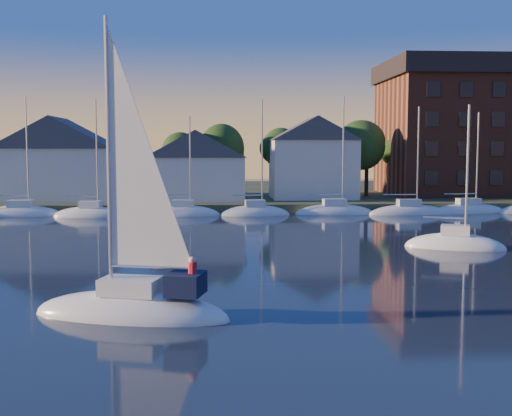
{
  "coord_description": "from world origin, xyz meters",
  "views": [
    {
      "loc": [
        -3.72,
        -18.32,
        7.02
      ],
      "look_at": [
        -1.21,
        22.0,
        3.26
      ],
      "focal_mm": 45.0,
      "sensor_mm": 36.0,
      "label": 1
    }
  ],
  "objects": [
    {
      "name": "ground",
      "position": [
        0.0,
        0.0,
        0.0
      ],
      "size": [
        260.0,
        260.0,
        0.0
      ],
      "primitive_type": "plane",
      "color": "black",
      "rests_on": "ground"
    },
    {
      "name": "shoreline_land",
      "position": [
        0.0,
        75.0,
        0.0
      ],
      "size": [
        160.0,
        50.0,
        2.0
      ],
      "primitive_type": "cube",
      "color": "#303821",
      "rests_on": "ground"
    },
    {
      "name": "wooden_dock",
      "position": [
        0.0,
        52.0,
        0.0
      ],
      "size": [
        120.0,
        3.0,
        1.0
      ],
      "primitive_type": "cube",
      "color": "brown",
      "rests_on": "ground"
    },
    {
      "name": "clubhouse_west",
      "position": [
        -22.0,
        58.0,
        5.93
      ],
      "size": [
        13.65,
        9.45,
        9.64
      ],
      "color": "silver",
      "rests_on": "shoreline_land"
    },
    {
      "name": "clubhouse_centre",
      "position": [
        -6.0,
        57.0,
        5.13
      ],
      "size": [
        11.55,
        8.4,
        8.08
      ],
      "color": "silver",
      "rests_on": "shoreline_land"
    },
    {
      "name": "clubhouse_east",
      "position": [
        8.0,
        59.0,
        6.0
      ],
      "size": [
        10.5,
        8.4,
        9.8
      ],
      "color": "silver",
      "rests_on": "shoreline_land"
    },
    {
      "name": "condo_block",
      "position": [
        34.0,
        64.95,
        9.79
      ],
      "size": [
        31.0,
        17.0,
        17.4
      ],
      "color": "brown",
      "rests_on": "shoreline_land"
    },
    {
      "name": "tree_line",
      "position": [
        2.0,
        63.0,
        7.18
      ],
      "size": [
        93.4,
        5.4,
        8.9
      ],
      "color": "#342118",
      "rests_on": "shoreline_land"
    },
    {
      "name": "moored_fleet",
      "position": [
        -4.0,
        49.0,
        0.1
      ],
      "size": [
        79.5,
        2.4,
        12.05
      ],
      "color": "silver",
      "rests_on": "ground"
    },
    {
      "name": "hero_sailboat",
      "position": [
        -7.17,
        8.16,
        0.57
      ],
      "size": [
        8.96,
        4.82,
        13.45
      ],
      "rotation": [
        0.0,
        0.0,
        2.89
      ],
      "color": "silver",
      "rests_on": "ground"
    },
    {
      "name": "drifting_sailboat_right",
      "position": [
        13.04,
        25.4,
        0.1
      ],
      "size": [
        7.31,
        4.72,
        11.11
      ],
      "rotation": [
        0.0,
        0.0,
        -0.37
      ],
      "color": "silver",
      "rests_on": "ground"
    }
  ]
}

